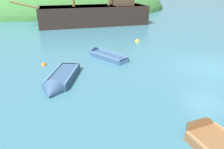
{
  "coord_description": "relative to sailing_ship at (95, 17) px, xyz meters",
  "views": [
    {
      "loc": [
        -9.08,
        -9.45,
        4.82
      ],
      "look_at": [
        -6.17,
        0.21,
        0.32
      ],
      "focal_mm": 33.45,
      "sensor_mm": 36.0,
      "label": 1
    }
  ],
  "objects": [
    {
      "name": "ground_plane",
      "position": [
        3.59,
        -16.01,
        -0.87
      ],
      "size": [
        120.0,
        120.0,
        0.0
      ],
      "primitive_type": "plane",
      "color": "teal"
    },
    {
      "name": "shore_hill",
      "position": [
        -2.67,
        15.9,
        -0.87
      ],
      "size": [
        39.58,
        24.13,
        10.27
      ],
      "primitive_type": "ellipsoid",
      "color": "#387033",
      "rests_on": "ground"
    },
    {
      "name": "sailing_ship",
      "position": [
        0.0,
        0.0,
        0.0
      ],
      "size": [
        15.46,
        4.21,
        12.05
      ],
      "rotation": [
        0.0,
        0.0,
        3.12
      ],
      "color": "black",
      "rests_on": "ground"
    },
    {
      "name": "rowboat_portside",
      "position": [
        -5.27,
        -15.43,
        -0.75
      ],
      "size": [
        2.4,
        3.79,
        1.06
      ],
      "rotation": [
        0.0,
        0.0,
        4.32
      ],
      "color": "#335175",
      "rests_on": "ground"
    },
    {
      "name": "rowboat_near_dock",
      "position": [
        -0.92,
        -21.5,
        -0.77
      ],
      "size": [
        1.53,
        3.16,
        1.21
      ],
      "rotation": [
        0.0,
        0.0,
        1.66
      ],
      "color": "brown",
      "rests_on": "ground"
    },
    {
      "name": "rowboat_far",
      "position": [
        -2.09,
        -12.08,
        -0.78
      ],
      "size": [
        2.51,
        3.45,
        0.88
      ],
      "rotation": [
        0.0,
        0.0,
        2.09
      ],
      "color": "#335175",
      "rests_on": "ground"
    },
    {
      "name": "buoy_orange",
      "position": [
        -6.08,
        -12.47,
        -0.87
      ],
      "size": [
        0.33,
        0.33,
        0.33
      ],
      "primitive_type": "sphere",
      "color": "orange",
      "rests_on": "ground"
    },
    {
      "name": "buoy_yellow",
      "position": [
        1.83,
        -8.89,
        -0.87
      ],
      "size": [
        0.39,
        0.39,
        0.39
      ],
      "primitive_type": "sphere",
      "color": "yellow",
      "rests_on": "ground"
    }
  ]
}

